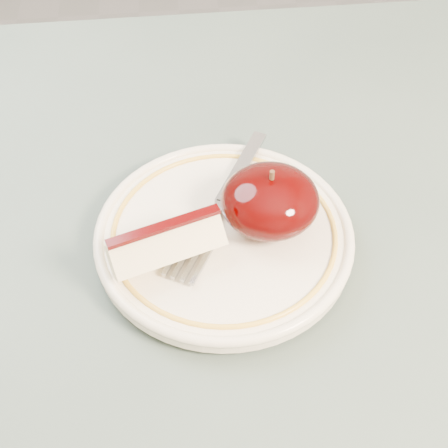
{
  "coord_description": "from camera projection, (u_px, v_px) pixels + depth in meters",
  "views": [
    {
      "loc": [
        -0.06,
        -0.25,
        1.16
      ],
      "look_at": [
        -0.03,
        0.08,
        0.78
      ],
      "focal_mm": 50.0,
      "sensor_mm": 36.0,
      "label": 1
    }
  ],
  "objects": [
    {
      "name": "table",
      "position": [
        263.0,
        377.0,
        0.54
      ],
      "size": [
        0.9,
        0.9,
        0.75
      ],
      "color": "brown",
      "rests_on": "ground"
    },
    {
      "name": "plate",
      "position": [
        224.0,
        235.0,
        0.52
      ],
      "size": [
        0.21,
        0.21,
        0.02
      ],
      "color": "#F6EDCE",
      "rests_on": "table"
    },
    {
      "name": "apple_wedge",
      "position": [
        166.0,
        244.0,
        0.48
      ],
      "size": [
        0.1,
        0.06,
        0.04
      ],
      "rotation": [
        0.0,
        0.0,
        0.31
      ],
      "color": "beige",
      "rests_on": "plate"
    },
    {
      "name": "fork",
      "position": [
        221.0,
        204.0,
        0.53
      ],
      "size": [
        0.11,
        0.17,
        0.0
      ],
      "rotation": [
        0.0,
        0.0,
        1.07
      ],
      "color": "gray",
      "rests_on": "plate"
    },
    {
      "name": "apple_half",
      "position": [
        270.0,
        201.0,
        0.5
      ],
      "size": [
        0.08,
        0.08,
        0.06
      ],
      "color": "black",
      "rests_on": "plate"
    }
  ]
}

